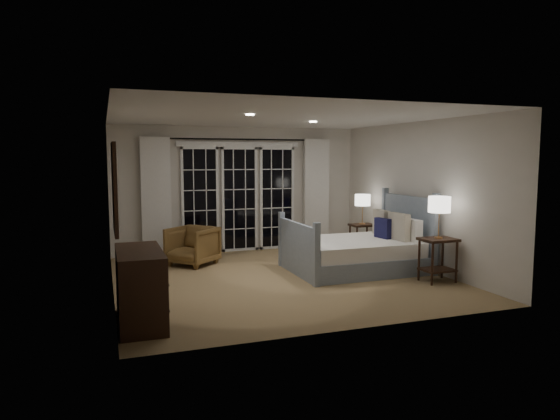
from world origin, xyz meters
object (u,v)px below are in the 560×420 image
object	(u,v)px
bed	(358,251)
lamp_right	(363,200)
lamp_left	(439,205)
nightstand_left	(438,253)
armchair	(192,246)
dresser	(140,287)
nightstand_right	(362,234)

from	to	relation	value
bed	lamp_right	bearing A→B (deg)	58.75
lamp_left	nightstand_left	bearing A→B (deg)	0.00
bed	armchair	size ratio (longest dim) A/B	2.84
bed	dresser	bearing A→B (deg)	-156.64
nightstand_right	lamp_left	xyz separation A→B (m)	(-0.01, -2.37, 0.80)
nightstand_right	lamp_right	distance (m)	0.67
nightstand_left	lamp_right	xyz separation A→B (m)	(0.01, 2.37, 0.61)
nightstand_right	lamp_right	xyz separation A→B (m)	(0.00, 0.00, 0.67)
nightstand_right	armchair	world-z (taller)	armchair
bed	lamp_left	xyz separation A→B (m)	(0.76, -1.11, 0.86)
nightstand_right	nightstand_left	bearing A→B (deg)	-90.26
lamp_left	armchair	distance (m)	4.21
armchair	dresser	xyz separation A→B (m)	(-1.09, -2.92, 0.08)
nightstand_right	lamp_left	distance (m)	2.50
lamp_left	armchair	size ratio (longest dim) A/B	0.85
armchair	nightstand_left	bearing A→B (deg)	10.83
nightstand_left	nightstand_right	world-z (taller)	nightstand_left
nightstand_right	lamp_right	size ratio (longest dim) A/B	1.01
nightstand_right	dresser	world-z (taller)	dresser
lamp_right	armchair	distance (m)	3.40
bed	nightstand_right	xyz separation A→B (m)	(0.77, 1.27, 0.07)
lamp_left	lamp_right	bearing A→B (deg)	89.74
nightstand_left	lamp_left	size ratio (longest dim) A/B	1.05
lamp_right	bed	bearing A→B (deg)	-121.25
bed	nightstand_left	distance (m)	1.35
lamp_right	lamp_left	bearing A→B (deg)	-90.26
nightstand_right	armchair	bearing A→B (deg)	178.64
armchair	dresser	distance (m)	3.12
nightstand_left	armchair	bearing A→B (deg)	143.50
nightstand_right	lamp_left	size ratio (longest dim) A/B	0.93
nightstand_left	lamp_right	distance (m)	2.45
lamp_left	dresser	bearing A→B (deg)	-173.94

